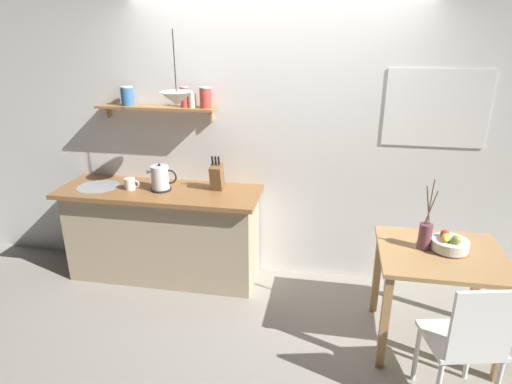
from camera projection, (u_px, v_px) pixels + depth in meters
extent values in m
plane|color=gray|center=(262.00, 304.00, 3.83)|extent=(14.00, 14.00, 0.00)
cube|color=white|center=(297.00, 137.00, 3.92)|extent=(6.80, 0.10, 2.70)
cube|color=white|center=(437.00, 109.00, 3.57)|extent=(0.82, 0.01, 0.63)
cube|color=silver|center=(436.00, 108.00, 3.57)|extent=(0.76, 0.01, 0.57)
cube|color=tan|center=(164.00, 235.00, 4.14)|extent=(1.74, 0.52, 0.86)
cube|color=brown|center=(159.00, 191.00, 3.96)|extent=(1.83, 0.63, 0.04)
cylinder|color=#B7BABF|center=(99.00, 187.00, 4.04)|extent=(0.38, 0.38, 0.01)
cube|color=#9E6B3D|center=(155.00, 107.00, 3.89)|extent=(1.08, 0.18, 0.02)
cube|color=#99754C|center=(109.00, 111.00, 4.07)|extent=(0.02, 0.06, 0.12)
cube|color=#99754C|center=(212.00, 115.00, 3.90)|extent=(0.02, 0.06, 0.12)
cylinder|color=#3366A3|center=(127.00, 97.00, 3.90)|extent=(0.11, 0.11, 0.16)
cylinder|color=silver|center=(126.00, 87.00, 3.87)|extent=(0.11, 0.11, 0.01)
cylinder|color=#BC4238|center=(185.00, 97.00, 3.81)|extent=(0.07, 0.07, 0.17)
cylinder|color=silver|center=(184.00, 87.00, 3.78)|extent=(0.07, 0.07, 0.01)
cylinder|color=beige|center=(192.00, 101.00, 3.81)|extent=(0.07, 0.07, 0.11)
cylinder|color=silver|center=(192.00, 94.00, 3.79)|extent=(0.07, 0.07, 0.01)
cylinder|color=#BC4238|center=(206.00, 98.00, 3.78)|extent=(0.10, 0.10, 0.17)
cylinder|color=silver|center=(205.00, 88.00, 3.75)|extent=(0.11, 0.11, 0.01)
cube|color=tan|center=(442.00, 254.00, 3.12)|extent=(0.87, 0.77, 0.03)
cube|color=tan|center=(384.00, 322.00, 3.01)|extent=(0.06, 0.06, 0.74)
cube|color=tan|center=(506.00, 336.00, 2.88)|extent=(0.06, 0.06, 0.74)
cube|color=tan|center=(377.00, 272.00, 3.63)|extent=(0.06, 0.06, 0.74)
cube|color=tan|center=(477.00, 281.00, 3.50)|extent=(0.06, 0.06, 0.74)
cube|color=white|center=(460.00, 340.00, 2.72)|extent=(0.50, 0.47, 0.03)
cube|color=white|center=(483.00, 326.00, 2.46)|extent=(0.37, 0.11, 0.45)
cylinder|color=white|center=(470.00, 351.00, 2.96)|extent=(0.03, 0.03, 0.44)
cylinder|color=white|center=(417.00, 353.00, 2.94)|extent=(0.03, 0.03, 0.44)
cylinder|color=silver|center=(449.00, 250.00, 3.14)|extent=(0.12, 0.12, 0.01)
cylinder|color=silver|center=(450.00, 244.00, 3.13)|extent=(0.26, 0.26, 0.07)
ellipsoid|color=yellow|center=(446.00, 237.00, 3.11)|extent=(0.09, 0.15, 0.04)
sphere|color=red|center=(445.00, 234.00, 3.15)|extent=(0.07, 0.07, 0.07)
sphere|color=#8EA84C|center=(456.00, 240.00, 3.06)|extent=(0.07, 0.07, 0.07)
cylinder|color=brown|center=(425.00, 236.00, 3.14)|extent=(0.09, 0.09, 0.19)
cylinder|color=brown|center=(428.00, 205.00, 3.06)|extent=(0.06, 0.01, 0.28)
cylinder|color=brown|center=(431.00, 202.00, 3.03)|extent=(0.01, 0.02, 0.34)
cylinder|color=brown|center=(431.00, 208.00, 3.05)|extent=(0.06, 0.01, 0.26)
cylinder|color=black|center=(161.00, 189.00, 3.94)|extent=(0.18, 0.18, 0.02)
cylinder|color=silver|center=(160.00, 177.00, 3.90)|extent=(0.16, 0.16, 0.21)
sphere|color=black|center=(159.00, 165.00, 3.86)|extent=(0.02, 0.02, 0.02)
cone|color=silver|center=(149.00, 172.00, 3.90)|extent=(0.04, 0.04, 0.04)
torus|color=black|center=(170.00, 177.00, 3.88)|extent=(0.13, 0.02, 0.13)
cube|color=brown|center=(217.00, 177.00, 3.91)|extent=(0.10, 0.17, 0.25)
cylinder|color=black|center=(212.00, 160.00, 3.83)|extent=(0.02, 0.03, 0.08)
cylinder|color=black|center=(216.00, 160.00, 3.82)|extent=(0.02, 0.03, 0.08)
cylinder|color=black|center=(219.00, 161.00, 3.82)|extent=(0.02, 0.03, 0.08)
cylinder|color=white|center=(130.00, 184.00, 3.94)|extent=(0.10, 0.10, 0.10)
torus|color=white|center=(136.00, 184.00, 3.93)|extent=(0.07, 0.01, 0.07)
cylinder|color=black|center=(174.00, 61.00, 3.39)|extent=(0.01, 0.01, 0.47)
cone|color=beige|center=(177.00, 98.00, 3.50)|extent=(0.26, 0.26, 0.11)
sphere|color=white|center=(177.00, 103.00, 3.51)|extent=(0.04, 0.04, 0.04)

